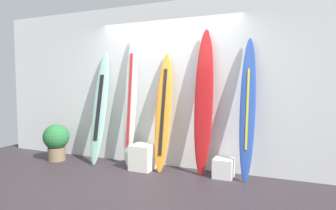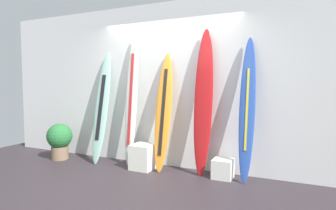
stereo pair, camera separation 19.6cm
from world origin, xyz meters
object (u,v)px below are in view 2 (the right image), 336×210
Objects in this scene: surfboard_seafoam at (102,107)px; surfboard_sunset at (164,111)px; surfboard_cobalt at (247,111)px; display_block_left at (223,169)px; display_block_center at (143,157)px; surfboard_crimson at (203,103)px; surfboard_ivory at (131,101)px; potted_plant at (60,139)px.

surfboard_seafoam is 1.04× the size of surfboard_sunset.
display_block_left is at bearing -175.00° from surfboard_cobalt.
surfboard_seafoam is 1.20m from display_block_center.
surfboard_crimson reaches higher than surfboard_cobalt.
surfboard_crimson is 5.50× the size of display_block_center.
surfboard_seafoam is at bearing -178.12° from surfboard_sunset.
surfboard_ivory is at bearing 153.06° from display_block_center.
surfboard_cobalt reaches higher than display_block_center.
display_block_center is at bearing -170.76° from surfboard_crimson.
surfboard_crimson is at bearing 169.60° from display_block_left.
surfboard_ivory is at bearing 179.84° from surfboard_crimson.
surfboard_crimson is 3.38× the size of potted_plant.
surfboard_seafoam reaches higher than display_block_center.
potted_plant reaches higher than display_block_center.
potted_plant is (-1.42, -0.28, -0.75)m from surfboard_ivory.
surfboard_seafoam is 1.22m from surfboard_sunset.
surfboard_cobalt reaches higher than display_block_left.
surfboard_ivory reaches higher than potted_plant.
display_block_center is (-1.66, -0.13, -0.82)m from surfboard_cobalt.
display_block_center is (0.90, -0.08, -0.80)m from surfboard_seafoam.
surfboard_ivory is at bearing 11.03° from potted_plant.
surfboard_ivory is at bearing 8.80° from surfboard_seafoam.
surfboard_ivory is at bearing 178.97° from surfboard_cobalt.
surfboard_crimson is 1.36m from display_block_center.
potted_plant is at bearing -168.97° from surfboard_ivory.
surfboard_seafoam is 1.89m from surfboard_crimson.
surfboard_sunset is at bearing -176.09° from surfboard_crimson.
surfboard_sunset is 0.69m from surfboard_crimson.
surfboard_sunset is at bearing -179.43° from surfboard_cobalt.
surfboard_ivory reaches higher than surfboard_seafoam.
surfboard_seafoam is at bearing -171.20° from surfboard_ivory.
surfboard_sunset is 0.83m from display_block_center.
surfboard_seafoam is 6.86× the size of display_block_left.
surfboard_sunset is at bearing 179.08° from display_block_left.
surfboard_ivory is at bearing 175.67° from surfboard_sunset.
potted_plant is at bearing -173.71° from surfboard_sunset.
surfboard_crimson reaches higher than potted_plant.
surfboard_cobalt is 0.95m from display_block_left.
surfboard_sunset is at bearing 1.88° from surfboard_seafoam.
surfboard_ivory is 1.09× the size of surfboard_cobalt.
potted_plant is at bearing -167.48° from surfboard_seafoam.
surfboard_sunset is at bearing 6.29° from potted_plant.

